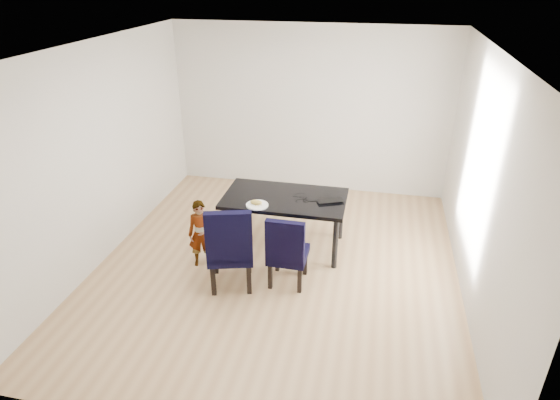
% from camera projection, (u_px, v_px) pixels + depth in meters
% --- Properties ---
extents(floor, '(4.50, 5.00, 0.01)m').
position_uv_depth(floor, '(277.00, 266.00, 6.01)').
color(floor, tan).
rests_on(floor, ground).
extents(ceiling, '(4.50, 5.00, 0.01)m').
position_uv_depth(ceiling, '(276.00, 47.00, 4.80)').
color(ceiling, white).
rests_on(ceiling, wall_back).
extents(wall_back, '(4.50, 0.01, 2.70)m').
position_uv_depth(wall_back, '(310.00, 111.00, 7.59)').
color(wall_back, beige).
rests_on(wall_back, ground).
extents(wall_front, '(4.50, 0.01, 2.70)m').
position_uv_depth(wall_front, '(197.00, 307.00, 3.21)').
color(wall_front, silver).
rests_on(wall_front, ground).
extents(wall_left, '(0.01, 5.00, 2.70)m').
position_uv_depth(wall_left, '(100.00, 154.00, 5.83)').
color(wall_left, silver).
rests_on(wall_left, ground).
extents(wall_right, '(0.01, 5.00, 2.70)m').
position_uv_depth(wall_right, '(483.00, 186.00, 4.98)').
color(wall_right, silver).
rests_on(wall_right, ground).
extents(dining_table, '(1.60, 0.90, 0.75)m').
position_uv_depth(dining_table, '(285.00, 222.00, 6.28)').
color(dining_table, black).
rests_on(dining_table, floor).
extents(chair_left, '(0.65, 0.66, 1.08)m').
position_uv_depth(chair_left, '(230.00, 245.00, 5.45)').
color(chair_left, black).
rests_on(chair_left, floor).
extents(chair_right, '(0.45, 0.47, 0.93)m').
position_uv_depth(chair_right, '(288.00, 248.00, 5.51)').
color(chair_right, black).
rests_on(chair_right, floor).
extents(child, '(0.38, 0.30, 0.90)m').
position_uv_depth(child, '(201.00, 234.00, 5.85)').
color(child, red).
rests_on(child, floor).
extents(plate, '(0.37, 0.37, 0.02)m').
position_uv_depth(plate, '(257.00, 205.00, 5.88)').
color(plate, white).
rests_on(plate, dining_table).
extents(sandwich, '(0.16, 0.08, 0.06)m').
position_uv_depth(sandwich, '(256.00, 202.00, 5.86)').
color(sandwich, '#AC8F3D').
rests_on(sandwich, plate).
extents(laptop, '(0.40, 0.34, 0.03)m').
position_uv_depth(laptop, '(329.00, 199.00, 6.01)').
color(laptop, black).
rests_on(laptop, dining_table).
extents(cable_tangle, '(0.16, 0.16, 0.01)m').
position_uv_depth(cable_tangle, '(302.00, 200.00, 6.01)').
color(cable_tangle, black).
rests_on(cable_tangle, dining_table).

